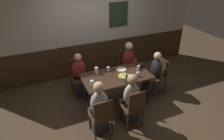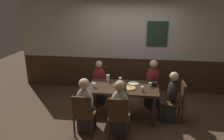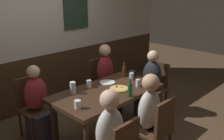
# 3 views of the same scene
# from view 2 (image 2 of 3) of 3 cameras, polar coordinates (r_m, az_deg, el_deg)

# --- Properties ---
(ground_plane) EXTENTS (12.00, 12.00, 0.00)m
(ground_plane) POSITION_cam_2_polar(r_m,az_deg,el_deg) (5.00, 2.86, -12.28)
(ground_plane) COLOR #4C3826
(wall_back) EXTENTS (6.40, 0.13, 2.60)m
(wall_back) POSITION_cam_2_polar(r_m,az_deg,el_deg) (6.09, 4.52, 6.40)
(wall_back) COLOR #3D2819
(wall_back) RESTS_ON ground_plane
(dining_table) EXTENTS (1.54, 0.84, 0.74)m
(dining_table) POSITION_cam_2_polar(r_m,az_deg,el_deg) (4.71, 2.98, -5.43)
(dining_table) COLOR #382316
(dining_table) RESTS_ON ground_plane
(chair_mid_near) EXTENTS (0.40, 0.40, 0.88)m
(chair_mid_near) POSITION_cam_2_polar(r_m,az_deg,el_deg) (4.04, 1.87, -12.14)
(chair_mid_near) COLOR #422B1C
(chair_mid_near) RESTS_ON ground_plane
(chair_head_east) EXTENTS (0.40, 0.40, 0.88)m
(chair_head_east) POSITION_cam_2_polar(r_m,az_deg,el_deg) (4.83, 17.24, -7.65)
(chair_head_east) COLOR #422B1C
(chair_head_east) RESTS_ON ground_plane
(chair_right_far) EXTENTS (0.40, 0.40, 0.88)m
(chair_right_far) POSITION_cam_2_polar(r_m,az_deg,el_deg) (5.54, 10.76, -3.79)
(chair_right_far) COLOR #422B1C
(chair_right_far) RESTS_ON ground_plane
(chair_left_near) EXTENTS (0.40, 0.40, 0.88)m
(chair_left_near) POSITION_cam_2_polar(r_m,az_deg,el_deg) (4.15, -7.68, -11.39)
(chair_left_near) COLOR #422B1C
(chair_left_near) RESTS_ON ground_plane
(chair_left_far) EXTENTS (0.40, 0.40, 0.88)m
(chair_left_far) POSITION_cam_2_polar(r_m,az_deg,el_deg) (5.62, -3.19, -3.14)
(chair_left_far) COLOR #422B1C
(chair_left_far) RESTS_ON ground_plane
(person_mid_near) EXTENTS (0.34, 0.37, 1.15)m
(person_mid_near) POSITION_cam_2_polar(r_m,az_deg,el_deg) (4.18, 2.11, -11.12)
(person_mid_near) COLOR #2D2D38
(person_mid_near) RESTS_ON ground_plane
(person_head_east) EXTENTS (0.37, 0.34, 1.12)m
(person_head_east) POSITION_cam_2_polar(r_m,az_deg,el_deg) (4.82, 15.28, -7.88)
(person_head_east) COLOR #2D2D38
(person_head_east) RESTS_ON ground_plane
(person_right_far) EXTENTS (0.34, 0.37, 1.17)m
(person_right_far) POSITION_cam_2_polar(r_m,az_deg,el_deg) (5.39, 10.83, -4.41)
(person_right_far) COLOR #2D2D38
(person_right_far) RESTS_ON ground_plane
(person_left_near) EXTENTS (0.34, 0.37, 1.15)m
(person_left_near) POSITION_cam_2_polar(r_m,az_deg,el_deg) (4.29, -7.10, -10.43)
(person_left_near) COLOR #2D2D38
(person_left_near) RESTS_ON ground_plane
(person_left_far) EXTENTS (0.34, 0.37, 1.10)m
(person_left_far) POSITION_cam_2_polar(r_m,az_deg,el_deg) (5.49, -3.51, -4.12)
(person_left_far) COLOR #2D2D38
(person_left_far) RESTS_ON ground_plane
(pizza) EXTENTS (0.27, 0.27, 0.03)m
(pizza) POSITION_cam_2_polar(r_m,az_deg,el_deg) (4.57, 4.71, -4.84)
(pizza) COLOR tan
(pizza) RESTS_ON dining_table
(beer_glass_tall) EXTENTS (0.07, 0.07, 0.11)m
(beer_glass_tall) POSITION_cam_2_polar(r_m,az_deg,el_deg) (4.91, 2.22, -2.69)
(beer_glass_tall) COLOR silver
(beer_glass_tall) RESTS_ON dining_table
(tumbler_short) EXTENTS (0.08, 0.08, 0.10)m
(tumbler_short) POSITION_cam_2_polar(r_m,az_deg,el_deg) (4.62, -4.89, -4.17)
(tumbler_short) COLOR silver
(tumbler_short) RESTS_ON dining_table
(beer_glass_half) EXTENTS (0.07, 0.07, 0.10)m
(beer_glass_half) POSITION_cam_2_polar(r_m,az_deg,el_deg) (4.69, 10.24, -4.02)
(beer_glass_half) COLOR silver
(beer_glass_half) RESTS_ON dining_table
(pint_glass_stout) EXTENTS (0.06, 0.06, 0.11)m
(pint_glass_stout) POSITION_cam_2_polar(r_m,az_deg,el_deg) (4.45, 8.12, -5.11)
(pint_glass_stout) COLOR silver
(pint_glass_stout) RESTS_ON dining_table
(pint_glass_pale) EXTENTS (0.08, 0.08, 0.16)m
(pint_glass_pale) POSITION_cam_2_polar(r_m,az_deg,el_deg) (4.93, -1.12, -2.32)
(pint_glass_pale) COLOR silver
(pint_glass_pale) RESTS_ON dining_table
(beer_bottle_green) EXTENTS (0.06, 0.06, 0.24)m
(beer_bottle_green) POSITION_cam_2_polar(r_m,az_deg,el_deg) (4.31, 3.56, -5.09)
(beer_bottle_green) COLOR #194723
(beer_bottle_green) RESTS_ON dining_table
(beer_bottle_brown) EXTENTS (0.06, 0.06, 0.23)m
(beer_bottle_brown) POSITION_cam_2_polar(r_m,az_deg,el_deg) (4.83, 10.40, -2.81)
(beer_bottle_brown) COLOR #42230F
(beer_bottle_brown) RESTS_ON dining_table
(plate_white_large) EXTENTS (0.23, 0.23, 0.01)m
(plate_white_large) POSITION_cam_2_polar(r_m,az_deg,el_deg) (4.85, 5.82, -3.56)
(plate_white_large) COLOR white
(plate_white_large) RESTS_ON dining_table
(condiment_caddy) EXTENTS (0.11, 0.09, 0.09)m
(condiment_caddy) POSITION_cam_2_polar(r_m,az_deg,el_deg) (4.77, 11.36, -3.72)
(condiment_caddy) COLOR black
(condiment_caddy) RESTS_ON dining_table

